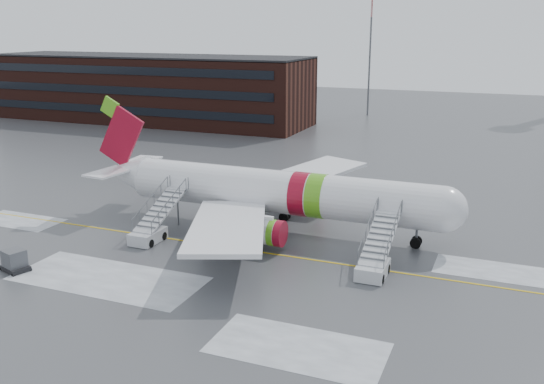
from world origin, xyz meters
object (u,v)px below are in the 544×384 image
at_px(airstair_fwd, 375,259).
at_px(airstair_aft, 152,228).
at_px(airliner, 271,192).
at_px(pushback_tug, 232,236).
at_px(uld_container, 15,261).

xyz_separation_m(airstair_fwd, airstair_aft, (-19.21, 0.00, 0.00)).
distance_m(airliner, pushback_tug, 5.83).
bearing_deg(airstair_aft, airstair_fwd, 0.00).
distance_m(airliner, uld_container, 21.57).
bearing_deg(uld_container, pushback_tug, 42.61).
xyz_separation_m(airstair_aft, uld_container, (-5.72, -9.73, -0.30)).
relative_size(airstair_fwd, pushback_tug, 2.98).
bearing_deg(airstair_fwd, airstair_aft, 180.00).
xyz_separation_m(airliner, airstair_fwd, (11.01, -6.54, -2.35)).
distance_m(airliner, airstair_aft, 10.75).
relative_size(airstair_aft, uld_container, 3.26).
bearing_deg(airstair_aft, airliner, 38.56).
xyz_separation_m(airliner, airstair_aft, (-8.20, -6.54, -2.35)).
relative_size(pushback_tug, uld_container, 1.09).
xyz_separation_m(airliner, pushback_tug, (-1.54, -4.87, -2.81)).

